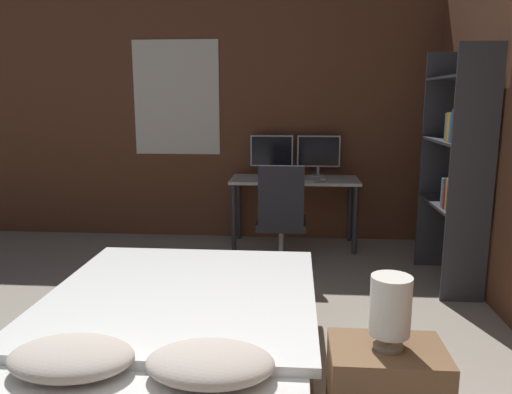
{
  "coord_description": "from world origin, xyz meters",
  "views": [
    {
      "loc": [
        0.4,
        -1.29,
        1.57
      ],
      "look_at": [
        0.08,
        2.83,
        0.75
      ],
      "focal_mm": 35.0,
      "sensor_mm": 36.0,
      "label": 1
    }
  ],
  "objects_px": {
    "bedside_lamp": "(390,307)",
    "office_chair": "(281,228)",
    "monitor_right": "(319,153)",
    "computer_mouse": "(323,180)",
    "bed": "(179,336)",
    "keyboard": "(295,180)",
    "desk": "(294,188)",
    "monitor_left": "(272,153)",
    "bookshelf": "(459,160)"
  },
  "relations": [
    {
      "from": "monitor_right",
      "to": "office_chair",
      "type": "relative_size",
      "value": 0.47
    },
    {
      "from": "desk",
      "to": "monitor_left",
      "type": "xyz_separation_m",
      "value": [
        -0.25,
        0.19,
        0.35
      ]
    },
    {
      "from": "keyboard",
      "to": "computer_mouse",
      "type": "relative_size",
      "value": 5.7
    },
    {
      "from": "bed",
      "to": "computer_mouse",
      "type": "distance_m",
      "value": 2.66
    },
    {
      "from": "bedside_lamp",
      "to": "office_chair",
      "type": "distance_m",
      "value": 2.53
    },
    {
      "from": "keyboard",
      "to": "bookshelf",
      "type": "xyz_separation_m",
      "value": [
        1.32,
        -0.9,
        0.33
      ]
    },
    {
      "from": "monitor_left",
      "to": "monitor_right",
      "type": "relative_size",
      "value": 1.0
    },
    {
      "from": "monitor_left",
      "to": "office_chair",
      "type": "bearing_deg",
      "value": -81.6
    },
    {
      "from": "desk",
      "to": "computer_mouse",
      "type": "relative_size",
      "value": 19.13
    },
    {
      "from": "bedside_lamp",
      "to": "office_chair",
      "type": "height_order",
      "value": "office_chair"
    },
    {
      "from": "bed",
      "to": "keyboard",
      "type": "distance_m",
      "value": 2.57
    },
    {
      "from": "desk",
      "to": "monitor_right",
      "type": "xyz_separation_m",
      "value": [
        0.25,
        0.19,
        0.35
      ]
    },
    {
      "from": "keyboard",
      "to": "computer_mouse",
      "type": "bearing_deg",
      "value": 0.0
    },
    {
      "from": "computer_mouse",
      "to": "desk",
      "type": "bearing_deg",
      "value": 147.53
    },
    {
      "from": "keyboard",
      "to": "computer_mouse",
      "type": "distance_m",
      "value": 0.29
    },
    {
      "from": "bed",
      "to": "office_chair",
      "type": "relative_size",
      "value": 1.94
    },
    {
      "from": "bedside_lamp",
      "to": "monitor_right",
      "type": "xyz_separation_m",
      "value": [
        -0.16,
        3.38,
        0.29
      ]
    },
    {
      "from": "bookshelf",
      "to": "keyboard",
      "type": "bearing_deg",
      "value": 145.89
    },
    {
      "from": "bed",
      "to": "computer_mouse",
      "type": "bearing_deg",
      "value": 69.01
    },
    {
      "from": "keyboard",
      "to": "office_chair",
      "type": "bearing_deg",
      "value": -101.84
    },
    {
      "from": "bedside_lamp",
      "to": "bookshelf",
      "type": "xyz_separation_m",
      "value": [
        0.91,
        2.11,
        0.38
      ]
    },
    {
      "from": "monitor_left",
      "to": "keyboard",
      "type": "xyz_separation_m",
      "value": [
        0.25,
        -0.37,
        -0.24
      ]
    },
    {
      "from": "monitor_left",
      "to": "office_chair",
      "type": "xyz_separation_m",
      "value": [
        0.14,
        -0.93,
        -0.6
      ]
    },
    {
      "from": "desk",
      "to": "bedside_lamp",
      "type": "bearing_deg",
      "value": -82.58
    },
    {
      "from": "computer_mouse",
      "to": "office_chair",
      "type": "xyz_separation_m",
      "value": [
        -0.41,
        -0.56,
        -0.37
      ]
    },
    {
      "from": "desk",
      "to": "computer_mouse",
      "type": "bearing_deg",
      "value": -32.47
    },
    {
      "from": "desk",
      "to": "monitor_left",
      "type": "bearing_deg",
      "value": 143.5
    },
    {
      "from": "computer_mouse",
      "to": "bookshelf",
      "type": "xyz_separation_m",
      "value": [
        1.03,
        -0.9,
        0.33
      ]
    },
    {
      "from": "desk",
      "to": "office_chair",
      "type": "distance_m",
      "value": 0.79
    },
    {
      "from": "monitor_right",
      "to": "keyboard",
      "type": "distance_m",
      "value": 0.51
    },
    {
      "from": "bookshelf",
      "to": "monitor_right",
      "type": "bearing_deg",
      "value": 130.16
    },
    {
      "from": "bed",
      "to": "computer_mouse",
      "type": "relative_size",
      "value": 27.43
    },
    {
      "from": "bed",
      "to": "monitor_left",
      "type": "height_order",
      "value": "monitor_left"
    },
    {
      "from": "monitor_right",
      "to": "monitor_left",
      "type": "bearing_deg",
      "value": 180.0
    },
    {
      "from": "bedside_lamp",
      "to": "computer_mouse",
      "type": "relative_size",
      "value": 4.6
    },
    {
      "from": "bookshelf",
      "to": "monitor_left",
      "type": "bearing_deg",
      "value": 141.2
    },
    {
      "from": "bed",
      "to": "bookshelf",
      "type": "relative_size",
      "value": 0.98
    },
    {
      "from": "monitor_left",
      "to": "monitor_right",
      "type": "distance_m",
      "value": 0.51
    },
    {
      "from": "bedside_lamp",
      "to": "office_chair",
      "type": "xyz_separation_m",
      "value": [
        -0.53,
        2.45,
        -0.32
      ]
    },
    {
      "from": "monitor_right",
      "to": "computer_mouse",
      "type": "height_order",
      "value": "monitor_right"
    },
    {
      "from": "monitor_left",
      "to": "office_chair",
      "type": "relative_size",
      "value": 0.47
    },
    {
      "from": "computer_mouse",
      "to": "bookshelf",
      "type": "distance_m",
      "value": 1.41
    },
    {
      "from": "desk",
      "to": "keyboard",
      "type": "relative_size",
      "value": 3.36
    },
    {
      "from": "monitor_right",
      "to": "keyboard",
      "type": "bearing_deg",
      "value": -124.29
    },
    {
      "from": "keyboard",
      "to": "bedside_lamp",
      "type": "bearing_deg",
      "value": -82.13
    },
    {
      "from": "office_chair",
      "to": "bookshelf",
      "type": "distance_m",
      "value": 1.63
    },
    {
      "from": "keyboard",
      "to": "computer_mouse",
      "type": "height_order",
      "value": "computer_mouse"
    },
    {
      "from": "bedside_lamp",
      "to": "office_chair",
      "type": "bearing_deg",
      "value": 102.25
    },
    {
      "from": "bed",
      "to": "keyboard",
      "type": "relative_size",
      "value": 4.81
    },
    {
      "from": "monitor_left",
      "to": "desk",
      "type": "bearing_deg",
      "value": -36.5
    }
  ]
}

